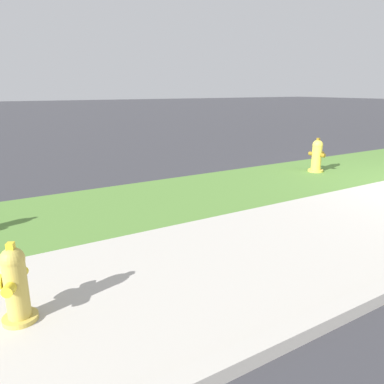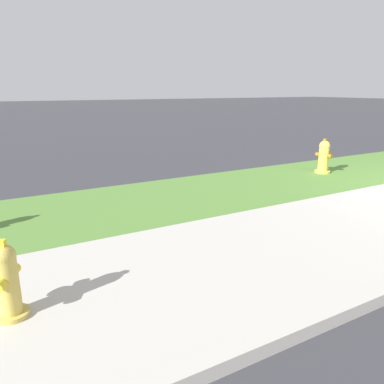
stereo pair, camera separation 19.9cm
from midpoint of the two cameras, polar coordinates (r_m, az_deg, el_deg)
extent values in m
cube|color=#568438|center=(9.72, 23.98, 3.21)|extent=(18.00, 2.54, 0.01)
cylinder|color=gold|center=(3.58, -24.25, -16.65)|extent=(0.28, 0.28, 0.05)
cylinder|color=gold|center=(3.45, -24.77, -12.69)|extent=(0.18, 0.18, 0.51)
sphere|color=gold|center=(3.34, -25.26, -8.83)|extent=(0.19, 0.19, 0.19)
cube|color=yellow|center=(3.30, -25.49, -7.05)|extent=(0.08, 0.08, 0.06)
cylinder|color=yellow|center=(3.54, -24.06, -10.81)|extent=(0.12, 0.12, 0.09)
cylinder|color=yellow|center=(9.04, 19.83, 2.93)|extent=(0.34, 0.34, 0.05)
cylinder|color=yellow|center=(8.99, 20.01, 4.85)|extent=(0.22, 0.22, 0.57)
sphere|color=yellow|center=(8.94, 20.18, 6.62)|extent=(0.23, 0.23, 0.23)
cube|color=olive|center=(8.93, 20.26, 7.46)|extent=(0.06, 0.06, 0.06)
cylinder|color=olive|center=(9.06, 19.24, 5.43)|extent=(0.10, 0.10, 0.09)
cylinder|color=olive|center=(8.89, 20.87, 5.10)|extent=(0.10, 0.10, 0.09)
cylinder|color=olive|center=(9.11, 20.62, 5.35)|extent=(0.11, 0.13, 0.12)
camera|label=1|loc=(0.10, -88.95, 0.29)|focal=35.00mm
camera|label=2|loc=(0.10, 91.05, -0.29)|focal=35.00mm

